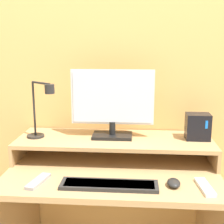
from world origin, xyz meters
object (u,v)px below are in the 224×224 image
object	(u,v)px
mouse	(174,183)
remote_control	(38,181)
monitor	(112,102)
desk_lamp	(41,110)
router_dock	(198,127)
remote_secondary	(205,187)
keyboard	(108,185)

from	to	relation	value
mouse	remote_control	xyz separation A→B (m)	(-0.65, -0.01, -0.01)
monitor	desk_lamp	bearing A→B (deg)	-170.01
desk_lamp	remote_control	size ratio (longest dim) A/B	1.83
router_dock	remote_secondary	bearing A→B (deg)	-93.72
keyboard	remote_secondary	xyz separation A→B (m)	(0.45, 0.02, -0.00)
desk_lamp	keyboard	xyz separation A→B (m)	(0.40, -0.31, -0.29)
remote_secondary	keyboard	bearing A→B (deg)	-177.96
desk_lamp	router_dock	bearing A→B (deg)	4.42
monitor	desk_lamp	xyz separation A→B (m)	(-0.39, -0.07, -0.03)
remote_secondary	remote_control	bearing A→B (deg)	-179.94
monitor	router_dock	world-z (taller)	monitor
keyboard	mouse	bearing A→B (deg)	5.51
monitor	mouse	xyz separation A→B (m)	(0.32, -0.35, -0.31)
router_dock	remote_secondary	xyz separation A→B (m)	(-0.02, -0.37, -0.19)
monitor	desk_lamp	size ratio (longest dim) A/B	1.43
remote_control	desk_lamp	bearing A→B (deg)	101.38
monitor	mouse	distance (m)	0.57
keyboard	mouse	xyz separation A→B (m)	(0.31, 0.03, 0.01)
remote_control	remote_secondary	bearing A→B (deg)	0.06
monitor	router_dock	size ratio (longest dim) A/B	3.17
monitor	desk_lamp	world-z (taller)	monitor
router_dock	remote_control	bearing A→B (deg)	-155.84
router_dock	mouse	xyz separation A→B (m)	(-0.17, -0.35, -0.18)
router_dock	remote_control	distance (m)	0.91
keyboard	remote_control	distance (m)	0.34
mouse	remote_secondary	xyz separation A→B (m)	(0.14, -0.01, -0.01)
desk_lamp	mouse	world-z (taller)	desk_lamp
monitor	mouse	bearing A→B (deg)	-48.02
desk_lamp	remote_secondary	world-z (taller)	desk_lamp
monitor	remote_secondary	xyz separation A→B (m)	(0.46, -0.37, -0.32)
mouse	monitor	bearing A→B (deg)	131.98
keyboard	remote_secondary	distance (m)	0.45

